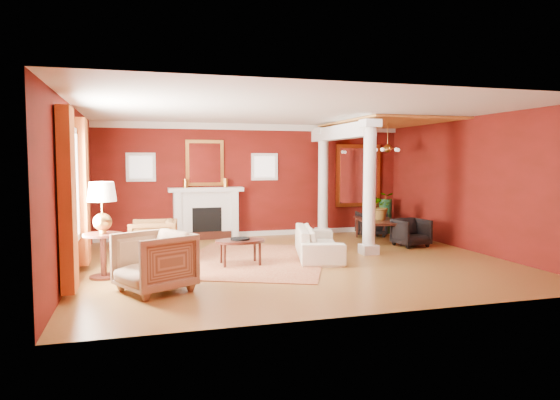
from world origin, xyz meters
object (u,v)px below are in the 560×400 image
object	(u,v)px
armchair_stripe	(154,259)
coffee_table	(240,242)
side_table	(102,213)
dining_table	(379,224)
armchair_leopard	(153,239)
sofa	(318,237)

from	to	relation	value
armchair_stripe	coffee_table	distance (m)	2.22
side_table	dining_table	distance (m)	6.58
armchair_leopard	armchair_stripe	world-z (taller)	armchair_stripe
sofa	side_table	distance (m)	4.19
armchair_leopard	side_table	world-z (taller)	side_table
coffee_table	armchair_leopard	bearing A→B (deg)	152.47
armchair_stripe	dining_table	xyz separation A→B (m)	(5.38, 3.30, -0.07)
armchair_stripe	dining_table	world-z (taller)	armchair_stripe
armchair_leopard	side_table	bearing A→B (deg)	-28.49
dining_table	armchair_stripe	bearing A→B (deg)	132.38
armchair_leopard	dining_table	xyz separation A→B (m)	(5.33, 0.97, -0.02)
coffee_table	dining_table	world-z (taller)	dining_table
sofa	dining_table	distance (m)	2.55
armchair_leopard	armchair_stripe	bearing A→B (deg)	4.79
armchair_stripe	dining_table	bearing A→B (deg)	93.73
armchair_leopard	side_table	distance (m)	1.62
coffee_table	side_table	xyz separation A→B (m)	(-2.39, -0.41, 0.66)
armchair_leopard	dining_table	world-z (taller)	armchair_leopard
armchair_leopard	armchair_stripe	size ratio (longest dim) A/B	0.91
sofa	armchair_leopard	distance (m)	3.26
side_table	dining_table	bearing A→B (deg)	19.49
side_table	sofa	bearing A→B (deg)	10.25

